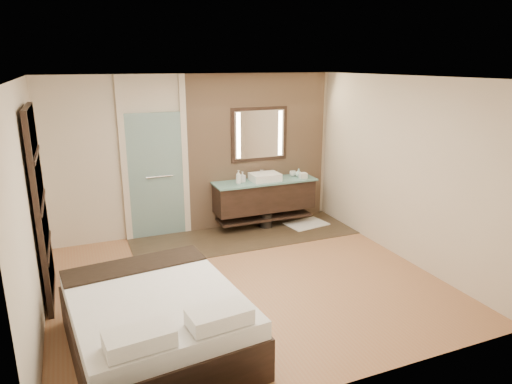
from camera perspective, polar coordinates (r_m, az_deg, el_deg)
name	(u,v)px	position (r m, az deg, el deg)	size (l,w,h in m)	color
floor	(246,282)	(6.32, -1.23, -11.19)	(5.00, 5.00, 0.00)	#A36944
tile_strip	(245,236)	(7.87, -1.39, -5.47)	(3.80, 1.30, 0.01)	#372B1E
stone_wall	(258,150)	(8.23, 0.28, 5.22)	(2.60, 0.08, 2.70)	tan
vanity	(264,196)	(8.14, 1.06, -0.46)	(1.85, 0.55, 0.88)	black
mirror_unit	(259,134)	(8.13, 0.43, 7.24)	(1.06, 0.04, 0.96)	black
frosted_door	(156,171)	(7.75, -12.43, 2.62)	(1.10, 0.12, 2.70)	silver
shoji_partition	(41,206)	(6.09, -25.32, -1.54)	(0.06, 1.20, 2.40)	black
bed	(156,322)	(4.95, -12.35, -15.54)	(1.83, 2.19, 0.78)	black
bath_mat	(306,224)	(8.44, 6.33, -3.98)	(0.72, 0.50, 0.02)	white
waste_bin	(266,220)	(8.22, 1.26, -3.54)	(0.22, 0.22, 0.28)	black
tissue_box	(303,176)	(8.24, 5.92, 2.06)	(0.12, 0.12, 0.10)	silver
soap_bottle_a	(238,177)	(7.82, -2.21, 1.89)	(0.09, 0.09, 0.24)	white
soap_bottle_b	(242,177)	(7.93, -1.71, 1.91)	(0.08, 0.09, 0.18)	#B2B2B2
soap_bottle_c	(299,173)	(8.34, 5.34, 2.42)	(0.12, 0.12, 0.15)	#A9D4D0
cup	(293,173)	(8.40, 4.62, 2.33)	(0.12, 0.12, 0.09)	white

